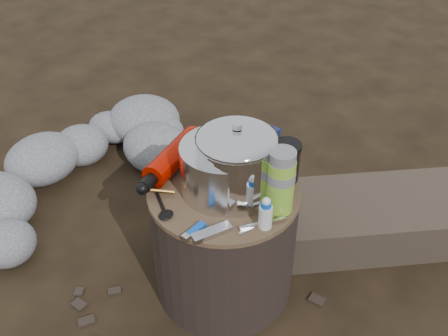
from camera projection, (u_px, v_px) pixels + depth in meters
The scene contains 16 objects.
ground at pixel (224, 283), 1.76m from camera, with size 60.00×60.00×0.00m, color black.
stump at pixel (224, 240), 1.63m from camera, with size 0.44×0.44×0.40m, color black.
rock_ring at pixel (82, 167), 2.09m from camera, with size 0.48×1.05×0.21m, color slate, non-canonical shape.
log_main at pixel (444, 212), 1.91m from camera, with size 0.32×1.91×0.16m, color #382E24.
foil_windscreen at pixel (224, 168), 1.47m from camera, with size 0.24×0.24×0.15m, color silver.
camping_pot at pixel (236, 161), 1.44m from camera, with size 0.22×0.22×0.22m, color silver.
fuel_bottle at pixel (174, 157), 1.58m from camera, with size 0.07×0.30×0.07m, color #AC0D00, non-canonical shape.
thermos at pixel (281, 181), 1.39m from camera, with size 0.07×0.07×0.19m, color #7BB22F.
travel_mug at pixel (286, 162), 1.52m from camera, with size 0.08×0.08×0.12m, color black.
stuff_sack at pixel (229, 139), 1.63m from camera, with size 0.14×0.12×0.10m, color #CEAC00.
food_pouch at pixel (260, 145), 1.57m from camera, with size 0.11×0.02×0.14m, color #101852.
lighter at pixel (196, 229), 1.37m from camera, with size 0.02×0.08×0.01m, color blue.
multitool at pixel (212, 233), 1.36m from camera, with size 0.03×0.11×0.02m, color silver.
pot_grabber at pixel (259, 224), 1.39m from camera, with size 0.03×0.13×0.01m, color silver, non-canonical shape.
spork at pixel (160, 200), 1.47m from camera, with size 0.03×0.14×0.01m, color black, non-canonical shape.
squeeze_bottle at pixel (266, 214), 1.37m from camera, with size 0.04×0.04×0.09m, color silver.
Camera 1 is at (0.64, -0.98, 1.37)m, focal length 42.51 mm.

